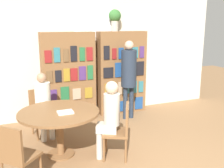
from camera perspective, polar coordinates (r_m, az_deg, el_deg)
wall_back at (r=6.14m, az=-4.11°, el=7.31°), size 6.40×0.07×3.00m
bookshelf_left at (r=5.87m, az=-9.39°, el=1.57°), size 1.17×0.34×1.94m
bookshelf_right at (r=6.27m, az=2.12°, el=2.47°), size 1.17×0.34×1.94m
flower_vase at (r=6.10m, az=0.63°, el=14.19°), size 0.28×0.28×0.49m
reading_table at (r=4.30m, az=-11.41°, el=-7.27°), size 1.29×1.29×0.76m
chair_near_camera at (r=3.66m, az=-20.12°, el=-14.08°), size 0.57×0.57×0.89m
chair_left_side at (r=5.23m, az=-15.09°, el=-5.44°), size 0.46×0.46×0.89m
chair_far_side at (r=4.20m, az=1.86°, el=-9.63°), size 0.54×0.54×0.89m
seated_reader_left at (r=5.01m, az=-14.65°, el=-3.69°), size 0.33×0.40×1.24m
seated_reader_right at (r=4.13m, az=-0.64°, el=-6.73°), size 0.40×0.37×1.26m
librarian_standing at (r=5.78m, az=3.67°, el=2.79°), size 0.34×0.61×1.76m
open_book_on_table at (r=4.15m, az=-10.13°, el=-6.08°), size 0.24×0.18×0.03m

